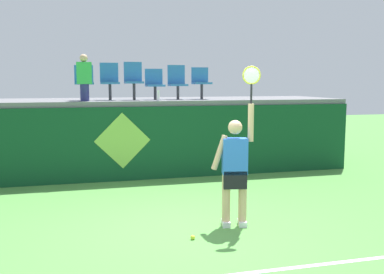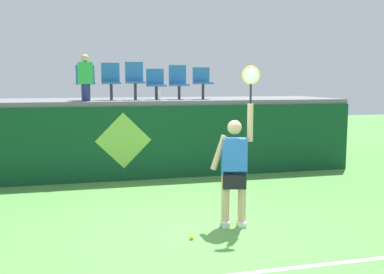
{
  "view_description": "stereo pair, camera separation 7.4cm",
  "coord_description": "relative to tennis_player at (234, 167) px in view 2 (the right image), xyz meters",
  "views": [
    {
      "loc": [
        -1.6,
        -6.21,
        2.25
      ],
      "look_at": [
        0.36,
        1.32,
        1.27
      ],
      "focal_mm": 41.08,
      "sensor_mm": 36.0,
      "label": 1
    },
    {
      "loc": [
        -1.53,
        -6.23,
        2.25
      ],
      "look_at": [
        0.36,
        1.32,
        1.27
      ],
      "focal_mm": 41.08,
      "sensor_mm": 36.0,
      "label": 2
    }
  ],
  "objects": [
    {
      "name": "tennis_ball",
      "position": [
        -0.79,
        -0.44,
        -0.9
      ],
      "size": [
        0.07,
        0.07,
        0.07
      ],
      "primitive_type": "sphere",
      "color": "#D1E533",
      "rests_on": "ground_plane"
    },
    {
      "name": "stadium_chair_3",
      "position": [
        -0.47,
        4.52,
        1.29
      ],
      "size": [
        0.44,
        0.42,
        0.76
      ],
      "color": "#38383D",
      "rests_on": "spectator_platform"
    },
    {
      "name": "stadium_chair_5",
      "position": [
        0.72,
        4.52,
        1.34
      ],
      "size": [
        0.44,
        0.42,
        0.81
      ],
      "color": "#38383D",
      "rests_on": "spectator_platform"
    },
    {
      "name": "stadium_chair_2",
      "position": [
        -0.99,
        4.53,
        1.39
      ],
      "size": [
        0.44,
        0.42,
        0.92
      ],
      "color": "#38383D",
      "rests_on": "spectator_platform"
    },
    {
      "name": "water_bottle",
      "position": [
        -0.5,
        3.85,
        1.0
      ],
      "size": [
        0.06,
        0.06,
        0.25
      ],
      "primitive_type": "cylinder",
      "color": "white",
      "rests_on": "spectator_platform"
    },
    {
      "name": "spectator_platform",
      "position": [
        -0.73,
        4.93,
        0.82
      ],
      "size": [
        10.15,
        2.59,
        0.12
      ],
      "primitive_type": "cube",
      "color": "slate",
      "rests_on": "court_back_wall"
    },
    {
      "name": "wall_signage_mount",
      "position": [
        -1.38,
        3.58,
        -0.93
      ],
      "size": [
        1.27,
        0.01,
        1.57
      ],
      "color": "#0F4223",
      "rests_on": "ground_plane"
    },
    {
      "name": "stadium_chair_1",
      "position": [
        -1.57,
        4.53,
        1.37
      ],
      "size": [
        0.44,
        0.42,
        0.9
      ],
      "color": "#38383D",
      "rests_on": "spectator_platform"
    },
    {
      "name": "spectator_0",
      "position": [
        -2.17,
        4.07,
        1.42
      ],
      "size": [
        0.34,
        0.2,
        1.06
      ],
      "color": "navy",
      "rests_on": "spectator_platform"
    },
    {
      "name": "tennis_player",
      "position": [
        0.0,
        0.0,
        0.0
      ],
      "size": [
        0.74,
        0.33,
        2.49
      ],
      "color": "white",
      "rests_on": "ground_plane"
    },
    {
      "name": "stadium_chair_0",
      "position": [
        -2.17,
        4.53,
        1.35
      ],
      "size": [
        0.44,
        0.42,
        0.84
      ],
      "color": "#38383D",
      "rests_on": "spectator_platform"
    },
    {
      "name": "stadium_chair_4",
      "position": [
        0.1,
        4.53,
        1.33
      ],
      "size": [
        0.44,
        0.42,
        0.86
      ],
      "color": "#38383D",
      "rests_on": "spectator_platform"
    },
    {
      "name": "ground_plane",
      "position": [
        -0.73,
        -0.08,
        -0.93
      ],
      "size": [
        40.0,
        40.0,
        0.0
      ],
      "primitive_type": "plane",
      "color": "#519342"
    },
    {
      "name": "court_back_wall",
      "position": [
        -0.73,
        3.69,
        -0.09
      ],
      "size": [
        10.15,
        0.2,
        1.69
      ],
      "primitive_type": "cube",
      "color": "#0F4223",
      "rests_on": "ground_plane"
    }
  ]
}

